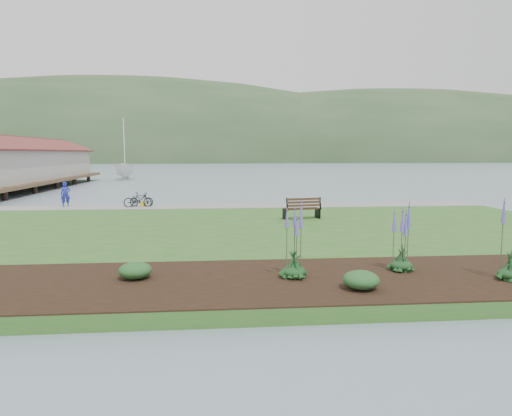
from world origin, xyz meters
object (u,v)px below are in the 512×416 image
(park_bench, at_px, (302,208))
(sailboat, at_px, (125,179))
(person, at_px, (65,192))
(bicycle_a, at_px, (138,200))

(park_bench, xyz_separation_m, sailboat, (-16.95, 42.74, -0.96))
(person, relative_size, sailboat, 0.07)
(person, distance_m, bicycle_a, 4.53)
(person, height_order, bicycle_a, person)
(park_bench, height_order, bicycle_a, park_bench)
(park_bench, relative_size, person, 1.05)
(park_bench, distance_m, sailboat, 45.99)
(park_bench, xyz_separation_m, bicycle_a, (-9.10, 5.83, -0.10))
(park_bench, bearing_deg, sailboat, 101.80)
(bicycle_a, bearing_deg, person, 73.37)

